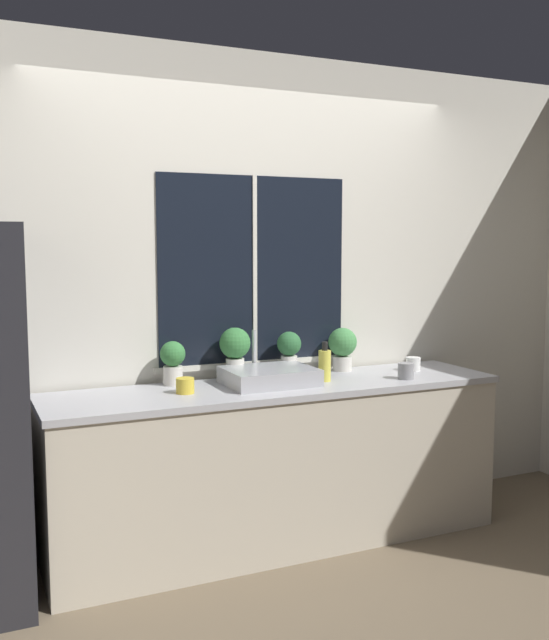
% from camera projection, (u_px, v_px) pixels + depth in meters
% --- Properties ---
extents(ground_plane, '(14.00, 14.00, 0.00)m').
position_uv_depth(ground_plane, '(302.00, 563.00, 3.66)').
color(ground_plane, brown).
extents(wall_back, '(8.00, 0.09, 2.70)m').
position_uv_depth(wall_back, '(252.00, 293.00, 4.10)').
color(wall_back, silver).
rests_on(wall_back, ground_plane).
extents(wall_right, '(0.06, 7.00, 2.70)m').
position_uv_depth(wall_right, '(468.00, 278.00, 5.79)').
color(wall_right, silver).
rests_on(wall_right, ground_plane).
extents(counter, '(2.50, 0.61, 0.88)m').
position_uv_depth(counter, '(278.00, 464.00, 3.88)').
color(counter, beige).
rests_on(counter, ground_plane).
extents(sink, '(0.47, 0.42, 0.27)m').
position_uv_depth(sink, '(269.00, 376.00, 3.83)').
color(sink, '#ADADB2').
rests_on(sink, counter).
extents(potted_plant_far_left, '(0.14, 0.14, 0.24)m').
position_uv_depth(potted_plant_far_left, '(173.00, 360.00, 3.80)').
color(potted_plant_far_left, silver).
rests_on(potted_plant_far_left, counter).
extents(potted_plant_center_left, '(0.17, 0.17, 0.29)m').
position_uv_depth(potted_plant_center_left, '(235.00, 348.00, 3.94)').
color(potted_plant_center_left, silver).
rests_on(potted_plant_center_left, counter).
extents(potted_plant_center_right, '(0.14, 0.14, 0.25)m').
position_uv_depth(potted_plant_center_right, '(289.00, 350.00, 4.08)').
color(potted_plant_center_right, silver).
rests_on(potted_plant_center_right, counter).
extents(potted_plant_far_right, '(0.17, 0.17, 0.26)m').
position_uv_depth(potted_plant_far_right, '(343.00, 346.00, 4.23)').
color(potted_plant_far_right, silver).
rests_on(potted_plant_far_right, counter).
extents(soap_bottle, '(0.07, 0.07, 0.22)m').
position_uv_depth(soap_bottle, '(325.00, 365.00, 3.91)').
color(soap_bottle, '#DBD14C').
rests_on(soap_bottle, counter).
extents(mug_yellow, '(0.09, 0.09, 0.08)m').
position_uv_depth(mug_yellow, '(185.00, 386.00, 3.60)').
color(mug_yellow, gold).
rests_on(mug_yellow, counter).
extents(mug_white, '(0.09, 0.09, 0.08)m').
position_uv_depth(mug_white, '(413.00, 364.00, 4.24)').
color(mug_white, white).
rests_on(mug_white, counter).
extents(mug_grey, '(0.09, 0.09, 0.09)m').
position_uv_depth(mug_grey, '(406.00, 371.00, 3.98)').
color(mug_grey, gray).
rests_on(mug_grey, counter).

